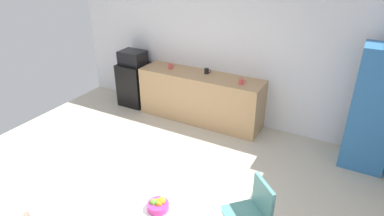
% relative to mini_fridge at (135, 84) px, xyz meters
% --- Properties ---
extents(ground_plane, '(6.00, 6.00, 0.00)m').
position_rel_mini_fridge_xyz_m(ground_plane, '(1.71, -2.65, -0.43)').
color(ground_plane, beige).
extents(wall_back, '(6.00, 0.10, 2.60)m').
position_rel_mini_fridge_xyz_m(wall_back, '(1.71, 0.35, 0.87)').
color(wall_back, silver).
rests_on(wall_back, ground_plane).
extents(counter_block, '(2.29, 0.60, 0.90)m').
position_rel_mini_fridge_xyz_m(counter_block, '(1.50, 0.00, 0.02)').
color(counter_block, tan).
rests_on(counter_block, ground_plane).
extents(mini_fridge, '(0.54, 0.54, 0.86)m').
position_rel_mini_fridge_xyz_m(mini_fridge, '(0.00, 0.00, 0.00)').
color(mini_fridge, black).
rests_on(mini_fridge, ground_plane).
extents(microwave, '(0.48, 0.38, 0.26)m').
position_rel_mini_fridge_xyz_m(microwave, '(0.00, 0.00, 0.56)').
color(microwave, black).
rests_on(microwave, mini_fridge).
extents(locker_cabinet, '(0.60, 0.50, 1.82)m').
position_rel_mini_fridge_xyz_m(locker_cabinet, '(4.26, -0.10, 0.48)').
color(locker_cabinet, '#3372B2').
rests_on(locker_cabinet, ground_plane).
extents(chair_teal, '(0.59, 0.59, 0.83)m').
position_rel_mini_fridge_xyz_m(chair_teal, '(3.32, -2.32, 0.09)').
color(chair_teal, silver).
rests_on(chair_teal, ground_plane).
extents(fruit_bowl, '(0.20, 0.20, 0.13)m').
position_rel_mini_fridge_xyz_m(fruit_bowl, '(2.59, -3.01, 0.38)').
color(fruit_bowl, '#D8338C').
rests_on(fruit_bowl, round_table).
extents(mug_white, '(0.13, 0.08, 0.09)m').
position_rel_mini_fridge_xyz_m(mug_white, '(2.29, -0.09, 0.52)').
color(mug_white, '#D84C4C').
rests_on(mug_white, counter_block).
extents(mug_green, '(0.13, 0.08, 0.09)m').
position_rel_mini_fridge_xyz_m(mug_green, '(1.57, 0.10, 0.52)').
color(mug_green, black).
rests_on(mug_green, counter_block).
extents(mug_red, '(0.13, 0.08, 0.09)m').
position_rel_mini_fridge_xyz_m(mug_red, '(0.86, 0.02, 0.52)').
color(mug_red, '#D84C4C').
rests_on(mug_red, counter_block).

